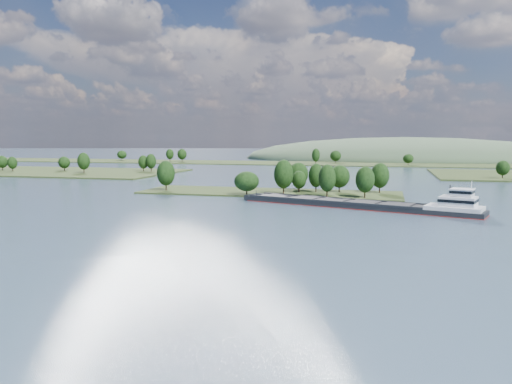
# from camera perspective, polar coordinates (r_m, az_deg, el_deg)

# --- Properties ---
(ground) EXTENTS (1800.00, 1800.00, 0.00)m
(ground) POSITION_cam_1_polar(r_m,az_deg,el_deg) (136.08, -4.25, -2.86)
(ground) COLOR #3E516B
(ground) RESTS_ON ground
(tree_island) EXTENTS (100.00, 33.19, 14.02)m
(tree_island) POSITION_cam_1_polar(r_m,az_deg,el_deg) (190.64, 3.32, 0.94)
(tree_island) COLOR #263417
(tree_island) RESTS_ON ground
(back_shoreline) EXTENTS (900.00, 60.00, 15.39)m
(back_shoreline) POSITION_cam_1_polar(r_m,az_deg,el_deg) (408.98, 9.67, 3.23)
(back_shoreline) COLOR #263417
(back_shoreline) RESTS_ON ground
(hill_west) EXTENTS (320.00, 160.00, 44.00)m
(hill_west) POSITION_cam_1_polar(r_m,az_deg,el_deg) (507.77, 16.55, 3.56)
(hill_west) COLOR #3C5138
(hill_west) RESTS_ON ground
(cargo_barge) EXTENTS (75.31, 32.13, 10.32)m
(cargo_barge) POSITION_cam_1_polar(r_m,az_deg,el_deg) (155.53, 12.95, -1.38)
(cargo_barge) COLOR black
(cargo_barge) RESTS_ON ground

